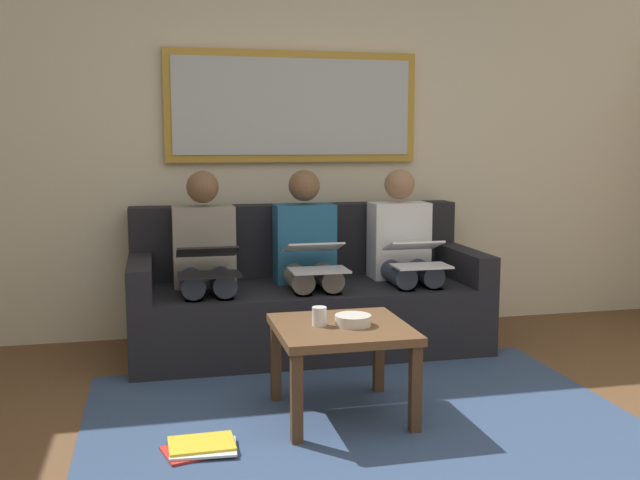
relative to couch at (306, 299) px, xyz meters
The scene contains 14 objects.
wall_rear 1.10m from the couch, 90.00° to the right, with size 6.00×0.12×2.60m, color beige.
area_rug 1.30m from the couch, 90.00° to the left, with size 2.60×1.80×0.01m, color #33476B.
couch is the anchor object (origin of this frame).
framed_mirror 1.30m from the couch, 90.00° to the right, with size 1.72×0.05×0.74m.
coffee_table 1.22m from the couch, 86.34° to the left, with size 0.63×0.63×0.45m.
cup 1.23m from the couch, 81.30° to the left, with size 0.07×0.07×0.09m, color silver.
bowl 1.25m from the couch, 88.76° to the left, with size 0.17×0.17×0.05m, color beige.
person_left 0.71m from the couch, behind, with size 0.38×0.58×1.14m.
laptop_white 0.78m from the couch, 154.15° to the left, with size 0.34×0.35×0.15m.
person_middle 0.31m from the couch, 90.00° to the left, with size 0.38×0.58×1.14m.
laptop_silver 0.44m from the couch, 90.00° to the left, with size 0.34×0.38×0.16m.
person_right 0.71m from the couch, ahead, with size 0.38×0.58×1.14m.
laptop_black 0.78m from the couch, 25.45° to the left, with size 0.35×0.37×0.16m.
magazine_stack 1.70m from the couch, 62.59° to the left, with size 0.33×0.26×0.03m.
Camera 1 is at (0.93, 2.34, 1.32)m, focal length 40.48 mm.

